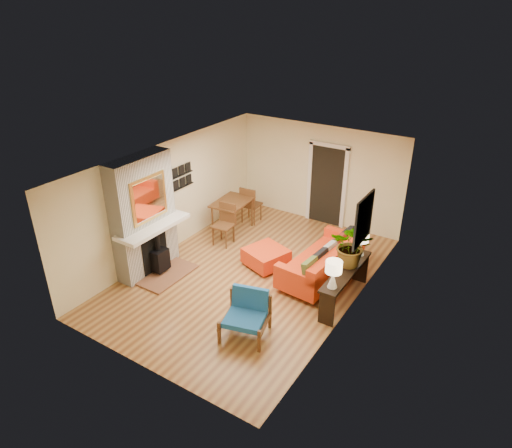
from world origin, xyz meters
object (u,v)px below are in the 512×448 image
object	(u,v)px
lamp_far	(361,240)
console_table	(346,276)
blue_chair	(247,311)
lamp_near	(333,271)
houseplant	(352,245)
dining_table	(235,208)
ottoman	(266,256)
sofa	(325,262)

from	to	relation	value
lamp_far	console_table	bearing A→B (deg)	-90.00
blue_chair	lamp_far	xyz separation A→B (m)	(1.11, 2.46, 0.62)
blue_chair	lamp_near	size ratio (longest dim) A/B	1.75
lamp_near	console_table	bearing A→B (deg)	90.00
houseplant	dining_table	bearing A→B (deg)	162.48
console_table	lamp_far	size ratio (longest dim) A/B	3.43
ottoman	lamp_near	xyz separation A→B (m)	(1.99, -0.98, 0.82)
sofa	blue_chair	distance (m)	2.41
ottoman	houseplant	world-z (taller)	houseplant
houseplant	lamp_far	bearing A→B (deg)	88.78
blue_chair	console_table	distance (m)	2.11
sofa	dining_table	size ratio (longest dim) A/B	1.21
lamp_near	lamp_far	size ratio (longest dim) A/B	1.00
console_table	lamp_far	world-z (taller)	lamp_far
dining_table	lamp_far	xyz separation A→B (m)	(3.53, -0.64, 0.40)
ottoman	dining_table	bearing A→B (deg)	146.53
ottoman	blue_chair	size ratio (longest dim) A/B	1.10
ottoman	blue_chair	xyz separation A→B (m)	(0.88, -2.09, 0.20)
lamp_far	sofa	bearing A→B (deg)	-172.13
lamp_far	houseplant	distance (m)	0.48
dining_table	lamp_far	bearing A→B (deg)	-10.32
console_table	lamp_near	distance (m)	0.83
blue_chair	dining_table	distance (m)	3.94
blue_chair	lamp_near	world-z (taller)	lamp_near
sofa	console_table	xyz separation A→B (m)	(0.69, -0.58, 0.19)
sofa	lamp_near	world-z (taller)	lamp_near
sofa	dining_table	distance (m)	2.94
sofa	houseplant	xyz separation A→B (m)	(0.68, -0.37, 0.78)
console_table	lamp_near	world-z (taller)	lamp_near
ottoman	console_table	size ratio (longest dim) A/B	0.56
blue_chair	houseplant	world-z (taller)	houseplant
dining_table	sofa	bearing A→B (deg)	-14.59
console_table	lamp_near	xyz separation A→B (m)	(0.00, -0.68, 0.49)
ottoman	console_table	xyz separation A→B (m)	(1.99, -0.31, 0.34)
blue_chair	lamp_near	xyz separation A→B (m)	(1.11, 1.11, 0.62)
dining_table	console_table	size ratio (longest dim) A/B	1.03
sofa	console_table	bearing A→B (deg)	-40.04
console_table	houseplant	world-z (taller)	houseplant
lamp_near	houseplant	bearing A→B (deg)	90.65
blue_chair	dining_table	xyz separation A→B (m)	(-2.41, 3.11, 0.22)
lamp_near	lamp_far	xyz separation A→B (m)	(0.00, 1.35, 0.00)
ottoman	lamp_far	size ratio (longest dim) A/B	1.92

